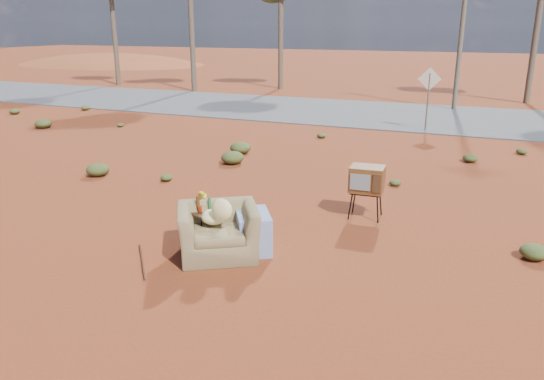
% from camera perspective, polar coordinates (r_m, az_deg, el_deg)
% --- Properties ---
extents(ground, '(140.00, 140.00, 0.00)m').
position_cam_1_polar(ground, '(8.63, -4.51, -7.15)').
color(ground, maroon).
rests_on(ground, ground).
extents(highway, '(140.00, 7.00, 0.04)m').
position_cam_1_polar(highway, '(22.54, 13.33, 7.85)').
color(highway, '#565659').
rests_on(highway, ground).
extents(dirt_mound, '(26.00, 18.00, 2.00)m').
position_cam_1_polar(dirt_mound, '(53.13, -16.98, 12.81)').
color(dirt_mound, '#A14027').
rests_on(dirt_mound, ground).
extents(armchair, '(1.62, 1.57, 1.10)m').
position_cam_1_polar(armchair, '(8.55, -5.11, -3.69)').
color(armchair, olive).
rests_on(armchair, ground).
extents(tv_unit, '(0.66, 0.55, 1.02)m').
position_cam_1_polar(tv_unit, '(10.22, 10.17, 1.08)').
color(tv_unit, black).
rests_on(tv_unit, ground).
extents(side_table, '(0.56, 0.56, 0.90)m').
position_cam_1_polar(side_table, '(8.86, -7.50, -2.01)').
color(side_table, '#332012').
rests_on(side_table, ground).
extents(rusty_bar, '(0.86, 1.04, 0.04)m').
position_cam_1_polar(rusty_bar, '(8.65, -13.79, -7.45)').
color(rusty_bar, '#4B2014').
rests_on(rusty_bar, ground).
extents(road_sign, '(0.78, 0.06, 2.19)m').
position_cam_1_polar(road_sign, '(19.19, 16.52, 10.49)').
color(road_sign, brown).
rests_on(road_sign, ground).
extents(utility_pole_center, '(1.40, 0.20, 8.00)m').
position_cam_1_polar(utility_pole_center, '(24.51, 19.94, 17.75)').
color(utility_pole_center, brown).
rests_on(utility_pole_center, ground).
extents(scrub_patch, '(17.49, 8.07, 0.33)m').
position_cam_1_polar(scrub_patch, '(12.69, 1.25, 1.67)').
color(scrub_patch, '#475626').
rests_on(scrub_patch, ground).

